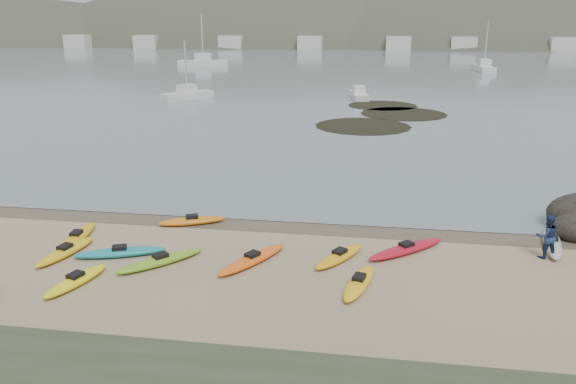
# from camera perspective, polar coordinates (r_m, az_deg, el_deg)

# --- Properties ---
(ground) EXTENTS (600.00, 600.00, 0.00)m
(ground) POSITION_cam_1_polar(r_m,az_deg,el_deg) (26.39, -0.00, -3.11)
(ground) COLOR tan
(ground) RESTS_ON ground
(wet_sand) EXTENTS (60.00, 60.00, 0.00)m
(wet_sand) POSITION_cam_1_polar(r_m,az_deg,el_deg) (26.12, -0.10, -3.33)
(wet_sand) COLOR brown
(wet_sand) RESTS_ON ground
(water) EXTENTS (1200.00, 1200.00, 0.00)m
(water) POSITION_cam_1_polar(r_m,az_deg,el_deg) (324.60, 8.32, 15.52)
(water) COLOR slate
(water) RESTS_ON ground
(kayaks) EXTENTS (21.28, 9.85, 0.34)m
(kayaks) POSITION_cam_1_polar(r_m,az_deg,el_deg) (22.79, -4.72, -6.12)
(kayaks) COLOR #79B023
(kayaks) RESTS_ON ground
(person_east) EXTENTS (1.00, 0.84, 1.81)m
(person_east) POSITION_cam_1_polar(r_m,az_deg,el_deg) (24.57, 24.81, -4.12)
(person_east) COLOR navy
(person_east) RESTS_ON ground
(kelp_mats) EXTENTS (12.31, 20.41, 0.04)m
(kelp_mats) POSITION_cam_1_polar(r_m,az_deg,el_deg) (56.29, 9.73, 7.68)
(kelp_mats) COLOR black
(kelp_mats) RESTS_ON water
(moored_boats) EXTENTS (87.25, 71.36, 1.35)m
(moored_boats) POSITION_cam_1_polar(r_m,az_deg,el_deg) (103.97, 8.31, 12.38)
(moored_boats) COLOR silver
(moored_boats) RESTS_ON ground
(far_hills) EXTENTS (550.00, 135.00, 80.00)m
(far_hills) POSITION_cam_1_polar(r_m,az_deg,el_deg) (222.73, 18.11, 10.00)
(far_hills) COLOR #384235
(far_hills) RESTS_ON ground
(far_town) EXTENTS (199.00, 5.00, 4.00)m
(far_town) POSITION_cam_1_polar(r_m,az_deg,el_deg) (169.62, 9.76, 14.64)
(far_town) COLOR beige
(far_town) RESTS_ON ground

